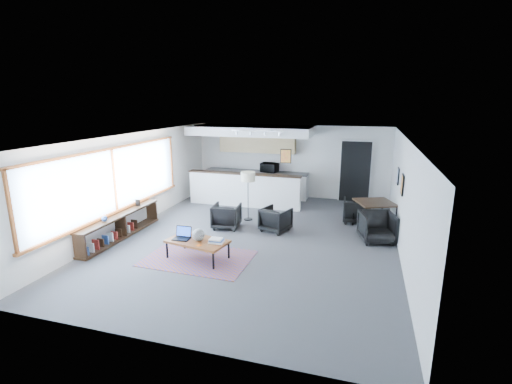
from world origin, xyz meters
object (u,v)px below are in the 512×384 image
(ceramic_pot, at_px, (198,235))
(dining_chair_far, at_px, (356,211))
(armchair_left, at_px, (227,215))
(laptop, at_px, (183,235))
(dining_table, at_px, (375,204))
(book_stack, at_px, (216,240))
(dining_chair_near, at_px, (377,228))
(coffee_table, at_px, (198,242))
(floor_lamp, at_px, (248,178))
(armchair_right, at_px, (276,218))
(microwave, at_px, (269,166))

(ceramic_pot, distance_m, dining_chair_far, 4.94)
(ceramic_pot, xyz_separation_m, armchair_left, (-0.16, 2.15, -0.21))
(laptop, height_order, dining_table, dining_table)
(book_stack, relative_size, dining_chair_far, 0.50)
(dining_chair_near, bearing_deg, armchair_left, 165.83)
(coffee_table, relative_size, dining_table, 1.18)
(coffee_table, xyz_separation_m, dining_chair_far, (3.32, 3.66, -0.08))
(laptop, xyz_separation_m, floor_lamp, (0.61, 2.95, 0.74))
(armchair_right, relative_size, dining_chair_near, 1.01)
(armchair_left, bearing_deg, floor_lamp, -118.93)
(laptop, bearing_deg, dining_chair_far, 43.50)
(armchair_left, height_order, floor_lamp, floor_lamp)
(ceramic_pot, bearing_deg, armchair_left, 94.22)
(dining_table, bearing_deg, dining_chair_far, 131.42)
(armchair_left, relative_size, microwave, 1.25)
(ceramic_pot, relative_size, armchair_right, 0.39)
(armchair_right, bearing_deg, armchair_left, 25.01)
(ceramic_pot, xyz_separation_m, floor_lamp, (0.20, 2.99, 0.68))
(armchair_left, bearing_deg, microwave, -100.37)
(armchair_left, bearing_deg, dining_table, -171.75)
(coffee_table, bearing_deg, armchair_right, 72.02)
(armchair_left, distance_m, floor_lamp, 1.28)
(dining_table, relative_size, dining_chair_near, 1.75)
(armchair_right, relative_size, floor_lamp, 0.49)
(coffee_table, relative_size, armchair_right, 2.04)
(armchair_right, xyz_separation_m, dining_table, (2.55, 0.85, 0.37))
(laptop, bearing_deg, floor_lamp, 77.27)
(floor_lamp, distance_m, dining_table, 3.60)
(ceramic_pot, height_order, book_stack, ceramic_pot)
(armchair_right, relative_size, dining_table, 0.58)
(coffee_table, bearing_deg, book_stack, 10.91)
(book_stack, height_order, armchair_left, armchair_left)
(dining_chair_near, bearing_deg, coffee_table, -165.58)
(armchair_right, xyz_separation_m, microwave, (-1.08, 3.49, 0.77))
(laptop, bearing_deg, book_stack, -2.73)
(book_stack, bearing_deg, dining_chair_near, 33.19)
(laptop, bearing_deg, coffee_table, -4.84)
(dining_chair_far, bearing_deg, laptop, 41.77)
(dining_chair_near, bearing_deg, dining_chair_far, 95.17)
(microwave, bearing_deg, armchair_left, -85.06)
(microwave, bearing_deg, ceramic_pot, -81.83)
(floor_lamp, height_order, microwave, floor_lamp)
(coffee_table, height_order, ceramic_pot, ceramic_pot)
(floor_lamp, bearing_deg, microwave, 91.57)
(floor_lamp, bearing_deg, armchair_left, -113.04)
(microwave, bearing_deg, dining_chair_near, -34.21)
(armchair_left, distance_m, microwave, 3.72)
(coffee_table, distance_m, dining_chair_near, 4.46)
(dining_chair_near, height_order, dining_chair_far, dining_chair_near)
(dining_chair_near, distance_m, microwave, 5.17)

